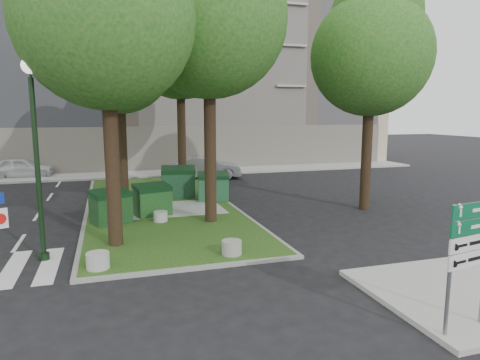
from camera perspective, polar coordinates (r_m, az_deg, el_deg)
name	(u,v)px	position (r m, az deg, el deg)	size (l,w,h in m)	color
ground	(177,271)	(11.75, -8.41, -11.92)	(120.00, 120.00, 0.00)	black
median_island	(160,206)	(19.43, -10.61, -3.41)	(6.00, 16.00, 0.12)	#1B3F12
median_kerb	(160,206)	(19.43, -10.60, -3.44)	(6.30, 16.30, 0.10)	gray
sidewalk_corner	(478,291)	(11.70, 29.18, -12.79)	(5.00, 4.00, 0.12)	#999993
building_sidewalk	(134,174)	(29.70, -13.93, 0.74)	(42.00, 3.00, 0.12)	#999993
zebra_crossing	(32,267)	(13.23, -26.02, -10.33)	(5.00, 3.00, 0.01)	silver
apartment_building	(125,65)	(37.10, -15.12, 14.59)	(41.00, 12.00, 16.00)	tan
tree_median_near_left	(108,2)	(13.79, -17.20, 21.77)	(5.20, 5.20, 10.53)	black
tree_median_near_right	(211,3)	(16.32, -3.93, 22.47)	(5.60, 5.60, 11.46)	black
tree_median_mid	(120,47)	(20.14, -15.73, 16.66)	(4.80, 4.80, 9.99)	black
tree_median_far	(181,32)	(23.62, -7.87, 19.00)	(5.80, 5.80, 11.93)	black
tree_street_right	(373,44)	(19.39, 17.27, 16.92)	(5.00, 5.00, 10.06)	black
dumpster_a	(111,207)	(16.52, -16.86, -3.45)	(1.64, 1.43, 1.27)	#0E330F
dumpster_b	(152,200)	(17.37, -11.60, -2.64)	(1.58, 1.30, 1.28)	#134213
dumpster_c	(178,182)	(20.96, -8.21, -0.27)	(1.76, 1.35, 1.50)	#11391F
dumpster_d	(213,187)	(19.95, -3.60, -0.90)	(1.59, 1.25, 1.33)	#164829
bollard_left	(98,261)	(12.01, -18.43, -10.15)	(0.60, 0.60, 0.43)	#A7A7A2
bollard_right	(232,247)	(12.48, -1.12, -8.98)	(0.58, 0.58, 0.41)	gray
bollard_mid	(161,216)	(16.43, -10.55, -4.79)	(0.53, 0.53, 0.38)	#A6A5A1
litter_bin	(215,191)	(20.51, -3.37, -1.46)	(0.39, 0.39, 0.69)	gold
street_lamp	(35,136)	(13.03, -25.67, 5.34)	(0.45, 0.45, 5.64)	black
directional_sign	(470,246)	(9.03, 28.33, -7.71)	(1.21, 0.27, 2.45)	slate
car_white	(20,168)	(30.83, -27.23, 1.46)	(1.59, 3.96, 1.35)	silver
car_silver	(206,168)	(27.24, -4.55, 1.66)	(1.52, 4.36, 1.44)	#93949A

